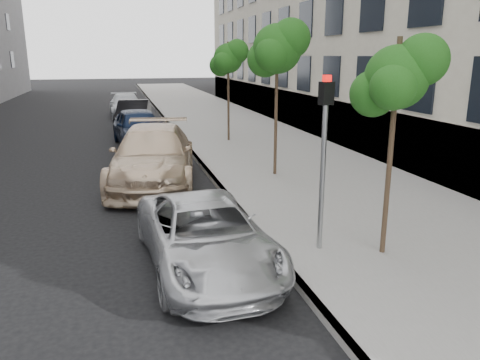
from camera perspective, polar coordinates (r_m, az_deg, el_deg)
name	(u,v)px	position (r m, az deg, el deg)	size (l,w,h in m)	color
ground	(245,321)	(7.33, 0.64, -16.86)	(160.00, 160.00, 0.00)	black
sidewalk	(211,116)	(30.83, -3.52, 7.83)	(6.40, 72.00, 0.14)	gray
curb	(163,117)	(30.38, -9.36, 7.56)	(0.15, 72.00, 0.14)	#9E9B93
tree_near	(398,78)	(8.97, 18.71, 11.75)	(1.54, 1.34, 4.11)	#38281C
tree_mid	(278,49)	(14.84, 4.66, 15.66)	(1.82, 1.62, 4.83)	#38281C
tree_far	(229,58)	(21.09, -1.39, 14.61)	(1.65, 1.45, 4.42)	#38281C
signal_pole	(324,144)	(8.99, 10.19, 4.30)	(0.27, 0.23, 3.38)	#939699
minivan	(205,235)	(8.76, -4.25, -6.73)	(2.11, 4.58, 1.27)	silver
suv	(153,156)	(14.69, -10.54, 2.92)	(2.44, 6.01, 1.74)	#CFB393
sedan_blue	(139,127)	(21.04, -12.24, 6.29)	(1.95, 4.85, 1.65)	black
sedan_black	(134,115)	(26.33, -12.82, 7.79)	(1.61, 4.61, 1.52)	black
sedan_rear	(126,105)	(31.72, -13.71, 8.84)	(2.05, 5.04, 1.46)	#A8ABB0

